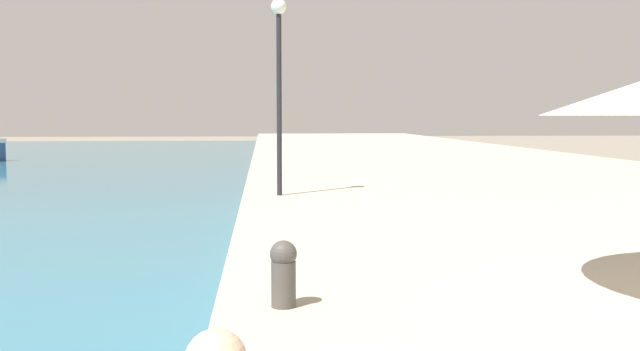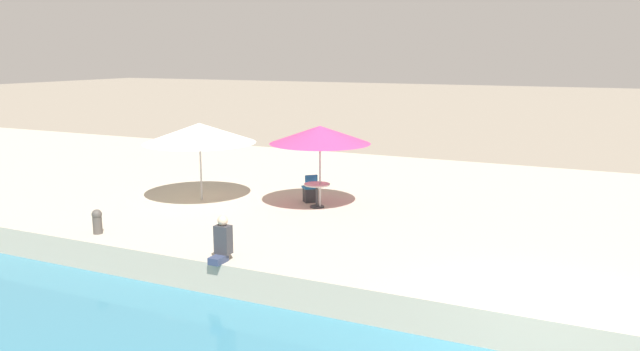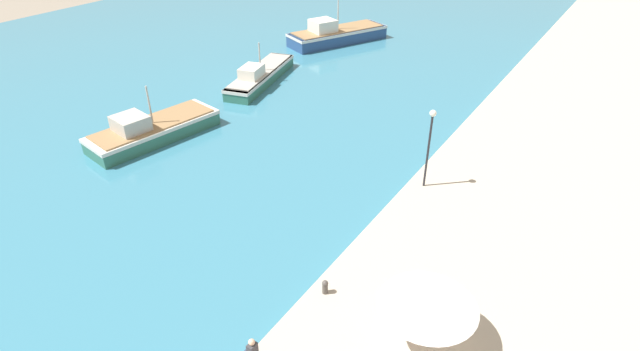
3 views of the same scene
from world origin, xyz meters
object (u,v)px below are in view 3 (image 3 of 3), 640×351
at_px(person_at_quay, 252,350).
at_px(lamppost, 430,136).
at_px(fishing_boat_near, 152,129).
at_px(mooring_bollard, 325,286).
at_px(fishing_boat_far, 336,34).
at_px(cafe_umbrella_white, 428,299).
at_px(fishing_boat_mid, 260,75).

height_order(person_at_quay, lamppost, lamppost).
height_order(fishing_boat_near, mooring_bollard, fishing_boat_near).
bearing_deg(fishing_boat_far, fishing_boat_near, -63.25).
distance_m(cafe_umbrella_white, mooring_bollard, 4.74).
xyz_separation_m(fishing_boat_mid, lamppost, (18.61, -8.70, 3.16)).
xyz_separation_m(fishing_boat_near, fishing_boat_mid, (-0.45, 12.11, -0.06)).
xyz_separation_m(fishing_boat_mid, mooring_bollard, (18.42, -18.58, 0.42)).
bearing_deg(cafe_umbrella_white, person_at_quay, -139.80).
bearing_deg(fishing_boat_mid, lamppost, -39.60).
bearing_deg(mooring_bollard, fishing_boat_near, 160.21).
distance_m(cafe_umbrella_white, lamppost, 10.91).
bearing_deg(fishing_boat_near, mooring_bollard, -10.13).
distance_m(fishing_boat_near, person_at_quay, 20.55).
distance_m(cafe_umbrella_white, person_at_quay, 6.50).
xyz_separation_m(fishing_boat_far, cafe_umbrella_white, (23.37, -32.16, 2.02)).
xyz_separation_m(person_at_quay, lamppost, (0.61, 14.08, 2.62)).
bearing_deg(person_at_quay, fishing_boat_far, 117.17).
bearing_deg(person_at_quay, cafe_umbrella_white, 40.20).
bearing_deg(fishing_boat_near, lamppost, 20.30).
height_order(fishing_boat_far, lamppost, lamppost).
bearing_deg(cafe_umbrella_white, fishing_boat_mid, 140.59).
bearing_deg(lamppost, person_at_quay, -92.47).
height_order(cafe_umbrella_white, mooring_bollard, cafe_umbrella_white).
bearing_deg(person_at_quay, lamppost, 87.53).
bearing_deg(cafe_umbrella_white, lamppost, 112.63).
relative_size(fishing_boat_far, mooring_bollard, 16.95).
bearing_deg(fishing_boat_mid, fishing_boat_far, 77.91).
distance_m(fishing_boat_mid, mooring_bollard, 26.17).
relative_size(fishing_boat_far, person_at_quay, 10.47).
relative_size(mooring_bollard, lamppost, 0.14).
distance_m(fishing_boat_near, fishing_boat_far, 25.56).
bearing_deg(mooring_bollard, fishing_boat_mid, 134.75).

